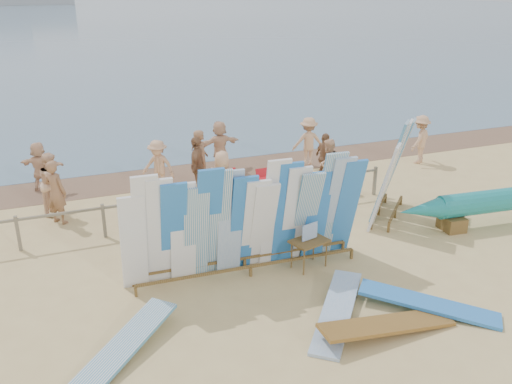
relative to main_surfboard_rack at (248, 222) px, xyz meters
name	(u,v)px	position (x,y,z in m)	size (l,w,h in m)	color
ground	(217,278)	(-0.73, 0.01, -1.21)	(160.00, 160.00, 0.00)	tan
ocean	(44,12)	(-0.73, 128.01, -1.21)	(320.00, 240.00, 0.02)	slate
wet_sand_strip	(151,176)	(-0.73, 7.21, -1.21)	(40.00, 2.60, 0.01)	brown
fence	(181,203)	(-0.73, 3.01, -0.58)	(12.08, 0.08, 0.90)	#7B725D
main_surfboard_rack	(248,222)	(0.00, 0.00, 0.00)	(5.38, 0.97, 2.68)	brown
side_surfboard_rack	(391,173)	(4.69, 1.47, 0.05)	(2.23, 2.24, 2.78)	brown
vendor_table	(309,253)	(1.36, -0.31, -0.85)	(0.93, 0.76, 1.08)	brown
flat_board_c	(387,333)	(1.56, -3.09, -1.21)	(0.56, 2.70, 0.07)	brown
flat_board_e	(122,357)	(-3.08, -1.96, -1.21)	(0.56, 2.70, 0.07)	silver
flat_board_d	(428,310)	(2.75, -2.75, -1.21)	(0.56, 2.70, 0.07)	blue
flat_board_b	(337,317)	(0.97, -2.28, -1.21)	(0.56, 2.70, 0.07)	#80A3CD
beach_chair_left	(155,214)	(-1.35, 3.47, -0.97)	(0.60, 0.61, 0.82)	red
beach_chair_right	(229,192)	(0.99, 4.17, -0.94)	(0.60, 0.62, 0.93)	red
stroller	(266,190)	(1.98, 3.70, -0.82)	(0.50, 0.71, 0.96)	red
beachgoer_8	(328,164)	(4.19, 4.01, -0.41)	(0.78, 0.37, 1.60)	beige
beachgoer_3	(158,166)	(-0.75, 5.71, -0.39)	(1.06, 0.44, 1.64)	tan
beachgoer_11	(40,167)	(-4.11, 7.15, -0.43)	(1.44, 0.47, 1.56)	beige
beachgoer_extra_0	(420,139)	(8.51, 5.14, -0.34)	(1.12, 0.46, 1.73)	tan
beachgoer_6	(223,181)	(0.62, 3.61, -0.35)	(0.84, 0.40, 1.73)	tan
beachgoer_7	(201,159)	(0.58, 5.60, -0.28)	(0.68, 0.37, 1.85)	#8C6042
beachgoer_4	(197,165)	(0.31, 5.11, -0.31)	(1.06, 0.46, 1.80)	#8C6042
beachgoer_1	(56,192)	(-3.76, 4.39, -0.33)	(0.64, 0.35, 1.75)	#8C6042
beachgoer_5	(220,145)	(1.68, 7.12, -0.36)	(1.58, 0.51, 1.70)	beige
beachgoer_2	(52,183)	(-3.82, 5.13, -0.33)	(0.85, 0.41, 1.75)	beige
beachgoer_10	(325,158)	(4.43, 4.66, -0.41)	(0.94, 0.41, 1.60)	#8C6042
beachgoer_9	(308,142)	(4.69, 6.34, -0.35)	(1.11, 0.46, 1.72)	tan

